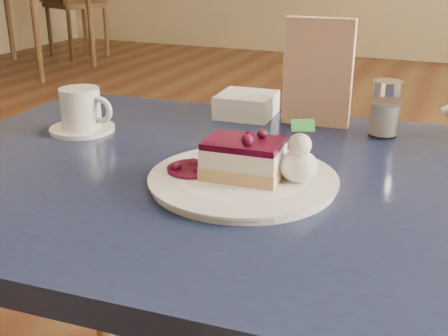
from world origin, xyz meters
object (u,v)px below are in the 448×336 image
at_px(cheesecake_slice, 243,159).
at_px(bg_table_far_left, 26,61).
at_px(coffee_set, 82,112).
at_px(main_table, 251,216).
at_px(dessert_plate, 243,180).

xyz_separation_m(cheesecake_slice, bg_table_far_left, (-3.32, 3.22, -0.64)).
bearing_deg(coffee_set, main_table, -11.93).
xyz_separation_m(coffee_set, bg_table_far_left, (-2.95, 3.10, -0.64)).
bearing_deg(coffee_set, cheesecake_slice, -18.48).
bearing_deg(main_table, cheesecake_slice, -90.00).
relative_size(cheesecake_slice, coffee_set, 0.90).
bearing_deg(main_table, dessert_plate, -90.00).
xyz_separation_m(dessert_plate, cheesecake_slice, (0.00, -0.00, 0.03)).
height_order(main_table, bg_table_far_left, bg_table_far_left).
height_order(cheesecake_slice, coffee_set, coffee_set).
distance_m(main_table, dessert_plate, 0.09).
height_order(main_table, coffee_set, coffee_set).
relative_size(dessert_plate, coffee_set, 2.07).
height_order(main_table, dessert_plate, dessert_plate).
bearing_deg(cheesecake_slice, main_table, 90.00).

